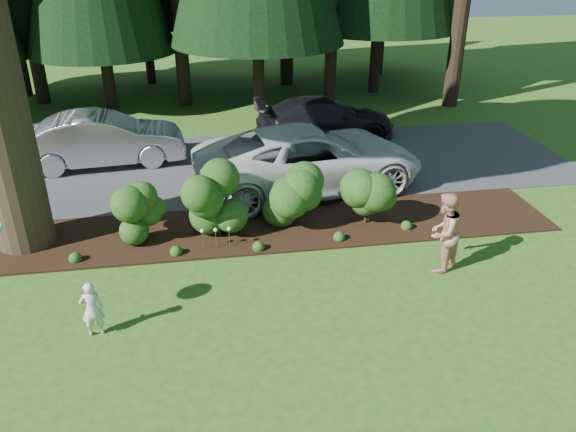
% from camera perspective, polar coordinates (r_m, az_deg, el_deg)
% --- Properties ---
extents(ground, '(80.00, 80.00, 0.00)m').
position_cam_1_polar(ground, '(10.88, -5.03, -9.58)').
color(ground, '#2B5618').
rests_on(ground, ground).
extents(mulch_bed, '(16.00, 2.50, 0.05)m').
position_cam_1_polar(mulch_bed, '(13.63, -6.17, -1.49)').
color(mulch_bed, black).
rests_on(mulch_bed, ground).
extents(driveway, '(22.00, 6.00, 0.03)m').
position_cam_1_polar(driveway, '(17.50, -7.08, 4.95)').
color(driveway, '#38383A').
rests_on(driveway, ground).
extents(shrub_row, '(6.53, 1.60, 1.61)m').
position_cam_1_polar(shrub_row, '(13.23, -2.98, 1.52)').
color(shrub_row, '#183F13').
rests_on(shrub_row, ground).
extents(lily_cluster, '(0.69, 0.09, 0.57)m').
position_cam_1_polar(lily_cluster, '(12.65, -7.38, -1.50)').
color(lily_cluster, '#183F13').
rests_on(lily_cluster, ground).
extents(car_silver_wagon, '(5.00, 2.16, 1.60)m').
position_cam_1_polar(car_silver_wagon, '(18.22, -18.28, 7.40)').
color(car_silver_wagon, '#B4B4B9').
rests_on(car_silver_wagon, driveway).
extents(car_white_suv, '(6.71, 3.90, 1.76)m').
position_cam_1_polar(car_white_suv, '(15.56, 2.20, 5.87)').
color(car_white_suv, silver).
rests_on(car_white_suv, driveway).
extents(car_dark_suv, '(4.83, 1.98, 1.40)m').
position_cam_1_polar(car_dark_suv, '(19.84, 3.80, 9.88)').
color(car_dark_suv, black).
rests_on(car_dark_suv, driveway).
extents(child, '(0.43, 0.32, 1.09)m').
position_cam_1_polar(child, '(10.54, -19.28, -8.90)').
color(child, silver).
rests_on(child, ground).
extents(adult, '(1.09, 1.05, 1.76)m').
position_cam_1_polar(adult, '(12.11, 15.55, -1.62)').
color(adult, red).
rests_on(adult, ground).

